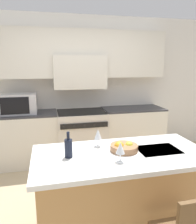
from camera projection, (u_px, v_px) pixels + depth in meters
The scene contains 10 objects.
ground_plane at pixel (103, 213), 2.69m from camera, with size 10.00×10.00×0.00m, color tan.
back_cabinetry at pixel (78, 75), 4.17m from camera, with size 10.00×0.46×2.70m.
back_counter at pixel (82, 135), 4.17m from camera, with size 3.25×0.62×0.95m.
range_stove at pixel (82, 135), 4.15m from camera, with size 0.90×0.70×0.94m.
microwave at pixel (19, 104), 3.79m from camera, with size 0.58×0.37×0.35m.
kitchen_island at pixel (121, 193), 2.32m from camera, with size 1.79×0.88×0.91m.
wine_bottle at pixel (68, 148), 2.10m from camera, with size 0.08×0.08×0.26m.
wine_glass_near at pixel (120, 148), 1.99m from camera, with size 0.08×0.08×0.20m.
wine_glass_far at pixel (98, 135), 2.37m from camera, with size 0.08×0.08×0.20m.
fruit_bowl at pixel (124, 147), 2.27m from camera, with size 0.29×0.29×0.10m.
Camera 1 is at (-0.60, -2.28, 1.80)m, focal length 35.00 mm.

